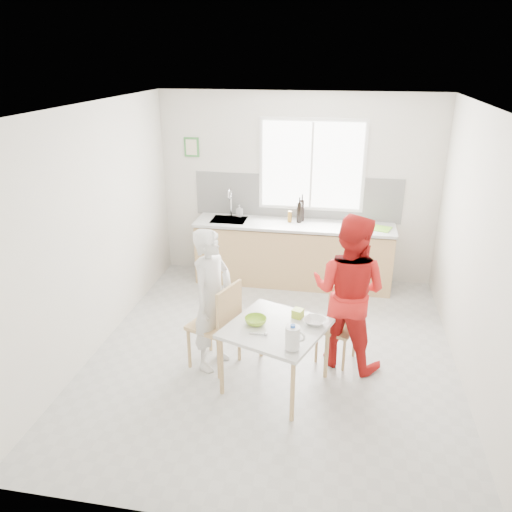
{
  "coord_description": "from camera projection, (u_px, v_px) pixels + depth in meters",
  "views": [
    {
      "loc": [
        0.66,
        -4.78,
        3.17
      ],
      "look_at": [
        -0.23,
        0.2,
        1.1
      ],
      "focal_mm": 35.0,
      "sensor_mm": 36.0,
      "label": 1
    }
  ],
  "objects": [
    {
      "name": "soap_bottle",
      "position": [
        240.0,
        211.0,
        7.37
      ],
      "size": [
        0.1,
        0.1,
        0.17
      ],
      "primitive_type": "imported",
      "rotation": [
        0.0,
        0.0,
        -0.37
      ],
      "color": "#999999",
      "rests_on": "kitchen_counter"
    },
    {
      "name": "jar_amber",
      "position": [
        290.0,
        217.0,
        7.12
      ],
      "size": [
        0.06,
        0.06,
        0.16
      ],
      "primitive_type": "cylinder",
      "color": "olive",
      "rests_on": "kitchen_counter"
    },
    {
      "name": "wine_bottle_b",
      "position": [
        299.0,
        212.0,
        7.07
      ],
      "size": [
        0.07,
        0.07,
        0.3
      ],
      "primitive_type": "cylinder",
      "color": "black",
      "rests_on": "kitchen_counter"
    },
    {
      "name": "kitchen_counter",
      "position": [
        293.0,
        256.0,
        7.28
      ],
      "size": [
        2.84,
        0.64,
        1.37
      ],
      "color": "tan",
      "rests_on": "ground"
    },
    {
      "name": "window",
      "position": [
        312.0,
        165.0,
        7.01
      ],
      "size": [
        1.5,
        0.06,
        1.3
      ],
      "color": "white",
      "rests_on": "room_shell"
    },
    {
      "name": "room_shell",
      "position": [
        275.0,
        215.0,
        5.04
      ],
      "size": [
        4.5,
        4.5,
        4.5
      ],
      "color": "silver",
      "rests_on": "ground"
    },
    {
      "name": "milk_jug",
      "position": [
        293.0,
        337.0,
        4.45
      ],
      "size": [
        0.19,
        0.13,
        0.24
      ],
      "rotation": [
        0.0,
        0.0,
        -0.36
      ],
      "color": "white",
      "rests_on": "dining_table"
    },
    {
      "name": "chair_far",
      "position": [
        339.0,
        322.0,
        5.45
      ],
      "size": [
        0.48,
        0.48,
        0.8
      ],
      "rotation": [
        0.0,
        0.0,
        -0.36
      ],
      "color": "tan",
      "rests_on": "ground"
    },
    {
      "name": "spoon",
      "position": [
        257.0,
        334.0,
        4.73
      ],
      "size": [
        0.16,
        0.01,
        0.01
      ],
      "primitive_type": "cylinder",
      "rotation": [
        0.0,
        1.57,
        -0.01
      ],
      "color": "#A5A5AA",
      "rests_on": "dining_table"
    },
    {
      "name": "backsplash",
      "position": [
        297.0,
        197.0,
        7.24
      ],
      "size": [
        3.0,
        0.02,
        0.65
      ],
      "primitive_type": "cube",
      "color": "white",
      "rests_on": "room_shell"
    },
    {
      "name": "person_white",
      "position": [
        212.0,
        300.0,
        5.2
      ],
      "size": [
        0.55,
        0.66,
        1.56
      ],
      "primitive_type": "imported",
      "rotation": [
        0.0,
        0.0,
        1.21
      ],
      "color": "white",
      "rests_on": "ground"
    },
    {
      "name": "ground",
      "position": [
        273.0,
        354.0,
        5.66
      ],
      "size": [
        4.5,
        4.5,
        0.0
      ],
      "primitive_type": "plane",
      "color": "#B7B7B2",
      "rests_on": "ground"
    },
    {
      "name": "picture_frame",
      "position": [
        192.0,
        147.0,
        7.23
      ],
      "size": [
        0.22,
        0.03,
        0.28
      ],
      "color": "#3F8B40",
      "rests_on": "room_shell"
    },
    {
      "name": "bowl_green",
      "position": [
        256.0,
        321.0,
        4.92
      ],
      "size": [
        0.28,
        0.28,
        0.07
      ],
      "primitive_type": "imported",
      "rotation": [
        0.0,
        0.0,
        -0.36
      ],
      "color": "#95CB2E",
      "rests_on": "dining_table"
    },
    {
      "name": "wine_bottle_a",
      "position": [
        302.0,
        210.0,
        7.13
      ],
      "size": [
        0.07,
        0.07,
        0.32
      ],
      "primitive_type": "cylinder",
      "color": "black",
      "rests_on": "kitchen_counter"
    },
    {
      "name": "green_box",
      "position": [
        298.0,
        313.0,
        5.03
      ],
      "size": [
        0.13,
        0.13,
        0.09
      ],
      "primitive_type": "cube",
      "rotation": [
        0.0,
        0.0,
        -0.36
      ],
      "color": "#A7C72E",
      "rests_on": "dining_table"
    },
    {
      "name": "person_red",
      "position": [
        349.0,
        292.0,
        5.21
      ],
      "size": [
        1.0,
        0.89,
        1.7
      ],
      "primitive_type": "imported",
      "rotation": [
        0.0,
        0.0,
        2.78
      ],
      "color": "red",
      "rests_on": "ground"
    },
    {
      "name": "cutting_board",
      "position": [
        378.0,
        228.0,
        6.88
      ],
      "size": [
        0.41,
        0.35,
        0.01
      ],
      "primitive_type": "cube",
      "rotation": [
        0.0,
        0.0,
        -0.33
      ],
      "color": "#7FD330",
      "rests_on": "kitchen_counter"
    },
    {
      "name": "chair_left",
      "position": [
        219.0,
        322.0,
        5.25
      ],
      "size": [
        0.58,
        0.58,
        0.98
      ],
      "rotation": [
        0.0,
        0.0,
        -1.93
      ],
      "color": "tan",
      "rests_on": "ground"
    },
    {
      "name": "dining_table",
      "position": [
        276.0,
        333.0,
        4.9
      ],
      "size": [
        1.14,
        1.14,
        0.68
      ],
      "rotation": [
        0.0,
        0.0,
        -0.36
      ],
      "color": "silver",
      "rests_on": "ground"
    },
    {
      "name": "bowl_white",
      "position": [
        315.0,
        321.0,
        4.92
      ],
      "size": [
        0.27,
        0.27,
        0.05
      ],
      "primitive_type": "imported",
      "rotation": [
        0.0,
        0.0,
        -0.36
      ],
      "color": "white",
      "rests_on": "dining_table"
    }
  ]
}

